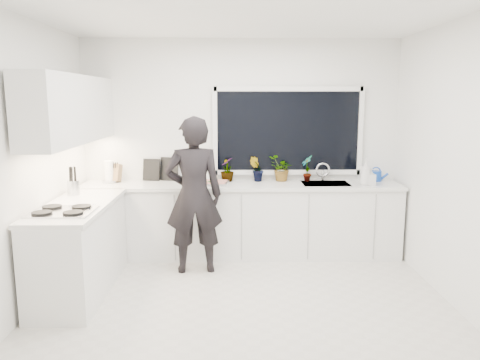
{
  "coord_description": "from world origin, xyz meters",
  "views": [
    {
      "loc": [
        -0.11,
        -4.25,
        1.97
      ],
      "look_at": [
        -0.03,
        0.4,
        1.15
      ],
      "focal_mm": 35.0,
      "sensor_mm": 36.0,
      "label": 1
    }
  ],
  "objects": [
    {
      "name": "floor",
      "position": [
        0.0,
        0.0,
        -0.01
      ],
      "size": [
        4.0,
        3.5,
        0.02
      ],
      "primitive_type": "cube",
      "color": "beige",
      "rests_on": "ground"
    },
    {
      "name": "wall_back",
      "position": [
        0.0,
        1.76,
        1.35
      ],
      "size": [
        4.0,
        0.02,
        2.7
      ],
      "primitive_type": "cube",
      "color": "white",
      "rests_on": "ground"
    },
    {
      "name": "wall_left",
      "position": [
        -2.01,
        0.0,
        1.35
      ],
      "size": [
        0.02,
        3.5,
        2.7
      ],
      "primitive_type": "cube",
      "color": "white",
      "rests_on": "ground"
    },
    {
      "name": "wall_right",
      "position": [
        2.01,
        0.0,
        1.35
      ],
      "size": [
        0.02,
        3.5,
        2.7
      ],
      "primitive_type": "cube",
      "color": "white",
      "rests_on": "ground"
    },
    {
      "name": "ceiling",
      "position": [
        0.0,
        0.0,
        2.71
      ],
      "size": [
        4.0,
        3.5,
        0.02
      ],
      "primitive_type": "cube",
      "color": "white",
      "rests_on": "wall_back"
    },
    {
      "name": "window",
      "position": [
        0.6,
        1.73,
        1.55
      ],
      "size": [
        1.8,
        0.02,
        1.0
      ],
      "primitive_type": "cube",
      "color": "black",
      "rests_on": "wall_back"
    },
    {
      "name": "base_cabinets_back",
      "position": [
        0.0,
        1.45,
        0.44
      ],
      "size": [
        3.92,
        0.58,
        0.88
      ],
      "primitive_type": "cube",
      "color": "white",
      "rests_on": "floor"
    },
    {
      "name": "base_cabinets_left",
      "position": [
        -1.67,
        0.35,
        0.44
      ],
      "size": [
        0.58,
        1.6,
        0.88
      ],
      "primitive_type": "cube",
      "color": "white",
      "rests_on": "floor"
    },
    {
      "name": "countertop_back",
      "position": [
        0.0,
        1.44,
        0.9
      ],
      "size": [
        3.94,
        0.62,
        0.04
      ],
      "primitive_type": "cube",
      "color": "silver",
      "rests_on": "base_cabinets_back"
    },
    {
      "name": "countertop_left",
      "position": [
        -1.67,
        0.35,
        0.9
      ],
      "size": [
        0.62,
        1.6,
        0.04
      ],
      "primitive_type": "cube",
      "color": "silver",
      "rests_on": "base_cabinets_left"
    },
    {
      "name": "upper_cabinets",
      "position": [
        -1.79,
        0.7,
        1.85
      ],
      "size": [
        0.34,
        2.1,
        0.7
      ],
      "primitive_type": "cube",
      "color": "white",
      "rests_on": "wall_left"
    },
    {
      "name": "sink",
      "position": [
        1.05,
        1.45,
        0.87
      ],
      "size": [
        0.58,
        0.42,
        0.14
      ],
      "primitive_type": "cube",
      "color": "silver",
      "rests_on": "countertop_back"
    },
    {
      "name": "faucet",
      "position": [
        1.05,
        1.65,
        1.03
      ],
      "size": [
        0.03,
        0.03,
        0.22
      ],
      "primitive_type": "cylinder",
      "color": "silver",
      "rests_on": "countertop_back"
    },
    {
      "name": "stovetop",
      "position": [
        -1.69,
        -0.0,
        0.94
      ],
      "size": [
        0.56,
        0.48,
        0.03
      ],
      "primitive_type": "cube",
      "color": "black",
      "rests_on": "countertop_left"
    },
    {
      "name": "person",
      "position": [
        -0.54,
        0.9,
        0.89
      ],
      "size": [
        0.7,
        0.5,
        1.77
      ],
      "primitive_type": "imported",
      "rotation": [
        0.0,
        0.0,
        3.27
      ],
      "color": "black",
      "rests_on": "floor"
    },
    {
      "name": "pizza_tray",
      "position": [
        -0.38,
        1.42,
        0.94
      ],
      "size": [
        0.46,
        0.36,
        0.03
      ],
      "primitive_type": "cube",
      "rotation": [
        0.0,
        0.0,
        -0.12
      ],
      "color": "silver",
      "rests_on": "countertop_back"
    },
    {
      "name": "pizza",
      "position": [
        -0.38,
        1.42,
        0.95
      ],
      "size": [
        0.42,
        0.32,
        0.01
      ],
      "primitive_type": "cube",
      "rotation": [
        0.0,
        0.0,
        -0.12
      ],
      "color": "#B93318",
      "rests_on": "pizza_tray"
    },
    {
      "name": "watering_can",
      "position": [
        1.72,
        1.61,
        0.98
      ],
      "size": [
        0.18,
        0.18,
        0.13
      ],
      "primitive_type": "cylinder",
      "rotation": [
        0.0,
        0.0,
        -0.31
      ],
      "color": "#1242AE",
      "rests_on": "countertop_back"
    },
    {
      "name": "paper_towel_roll",
      "position": [
        -1.65,
        1.55,
        1.05
      ],
      "size": [
        0.15,
        0.15,
        0.26
      ],
      "primitive_type": "cylinder",
      "rotation": [
        0.0,
        0.0,
        -0.44
      ],
      "color": "white",
      "rests_on": "countertop_back"
    },
    {
      "name": "knife_block",
      "position": [
        -1.58,
        1.59,
        1.03
      ],
      "size": [
        0.15,
        0.13,
        0.22
      ],
      "primitive_type": "cube",
      "rotation": [
        0.0,
        0.0,
        -0.28
      ],
      "color": "#9E7D49",
      "rests_on": "countertop_back"
    },
    {
      "name": "utensil_crock",
      "position": [
        -1.85,
        0.8,
        1.0
      ],
      "size": [
        0.17,
        0.17,
        0.16
      ],
      "primitive_type": "cylinder",
      "rotation": [
        0.0,
        0.0,
        -0.42
      ],
      "color": "silver",
      "rests_on": "countertop_left"
    },
    {
      "name": "picture_frame_large",
      "position": [
        -1.15,
        1.69,
        1.06
      ],
      "size": [
        0.22,
        0.06,
        0.28
      ],
      "primitive_type": "cube",
      "rotation": [
        0.0,
        0.0,
        -0.2
      ],
      "color": "black",
      "rests_on": "countertop_back"
    },
    {
      "name": "picture_frame_small",
      "position": [
        -0.92,
        1.69,
        1.07
      ],
      "size": [
        0.24,
        0.1,
        0.3
      ],
      "primitive_type": "cube",
      "rotation": [
        0.0,
        0.0,
        -0.33
      ],
      "color": "black",
      "rests_on": "countertop_back"
    },
    {
      "name": "herb_plants",
      "position": [
        0.38,
        1.61,
        1.08
      ],
      "size": [
        1.17,
        0.38,
        0.33
      ],
      "color": "#26662D",
      "rests_on": "countertop_back"
    },
    {
      "name": "soap_bottles",
      "position": [
        1.52,
        1.3,
        1.06
      ],
      "size": [
        0.2,
        0.16,
        0.32
      ],
      "color": "#D8BF66",
      "rests_on": "countertop_back"
    }
  ]
}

